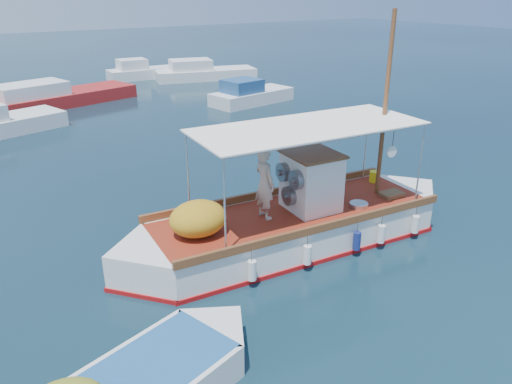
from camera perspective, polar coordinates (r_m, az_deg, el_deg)
ground at (r=14.73m, az=1.33°, el=-5.91°), size 160.00×160.00×0.00m
fishing_caique at (r=14.53m, az=4.13°, el=-3.75°), size 10.90×3.59×6.66m
bg_boat_n at (r=34.10m, az=-22.39°, el=9.84°), size 10.50×5.39×1.80m
bg_boat_ne at (r=32.48m, az=-0.72°, el=10.94°), size 5.81×3.17×1.80m
bg_boat_e at (r=41.50m, az=-6.13°, el=13.36°), size 8.33×4.39×1.80m
bg_boat_far_n at (r=42.61m, az=-13.06°, el=13.16°), size 5.50×2.07×1.80m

